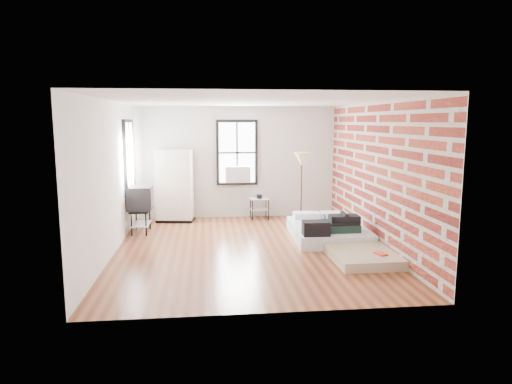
{
  "coord_description": "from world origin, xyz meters",
  "views": [
    {
      "loc": [
        -0.77,
        -8.47,
        2.43
      ],
      "look_at": [
        0.19,
        0.3,
        1.06
      ],
      "focal_mm": 32.0,
      "sensor_mm": 36.0,
      "label": 1
    }
  ],
  "objects": [
    {
      "name": "floor_lamp",
      "position": [
        1.48,
        2.13,
        1.46
      ],
      "size": [
        0.36,
        0.36,
        1.7
      ],
      "color": "black",
      "rests_on": "ground"
    },
    {
      "name": "wardrobe",
      "position": [
        -1.54,
        2.65,
        0.87
      ],
      "size": [
        0.94,
        0.62,
        1.75
      ],
      "rotation": [
        0.0,
        0.0,
        -0.13
      ],
      "color": "black",
      "rests_on": "ground"
    },
    {
      "name": "tv_stand",
      "position": [
        -2.21,
        1.54,
        0.74
      ],
      "size": [
        0.52,
        0.73,
        1.03
      ],
      "rotation": [
        0.0,
        0.0,
        -0.02
      ],
      "color": "black",
      "rests_on": "ground"
    },
    {
      "name": "mattress_main",
      "position": [
        1.74,
        0.62,
        0.18
      ],
      "size": [
        1.55,
        2.06,
        0.64
      ],
      "rotation": [
        0.0,
        0.0,
        -0.04
      ],
      "color": "white",
      "rests_on": "ground"
    },
    {
      "name": "room_shell",
      "position": [
        0.23,
        0.36,
        1.74
      ],
      "size": [
        5.02,
        6.02,
        2.8
      ],
      "color": "silver",
      "rests_on": "ground"
    },
    {
      "name": "mattress_bare",
      "position": [
        1.92,
        -0.4,
        0.14
      ],
      "size": [
        1.14,
        2.12,
        0.45
      ],
      "rotation": [
        0.0,
        0.0,
        0.02
      ],
      "color": "#BEAF89",
      "rests_on": "ground"
    },
    {
      "name": "ground",
      "position": [
        0.0,
        0.0,
        0.0
      ],
      "size": [
        6.0,
        6.0,
        0.0
      ],
      "primitive_type": "plane",
      "color": "#5A2917",
      "rests_on": "ground"
    },
    {
      "name": "side_table",
      "position": [
        0.54,
        2.72,
        0.4
      ],
      "size": [
        0.48,
        0.4,
        0.61
      ],
      "rotation": [
        0.0,
        0.0,
        0.06
      ],
      "color": "black",
      "rests_on": "ground"
    }
  ]
}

